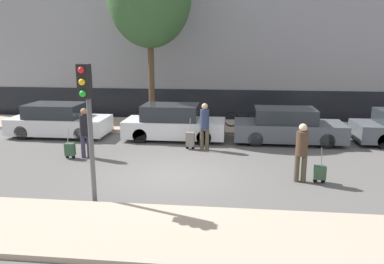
{
  "coord_description": "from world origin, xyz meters",
  "views": [
    {
      "loc": [
        1.77,
        -10.8,
        3.87
      ],
      "look_at": [
        0.36,
        1.8,
        0.95
      ],
      "focal_mm": 35.0,
      "sensor_mm": 36.0,
      "label": 1
    }
  ],
  "objects_px": {
    "parked_car_0": "(59,121)",
    "trolley_center": "(190,139)",
    "parked_car_1": "(174,123)",
    "pedestrian_center": "(205,123)",
    "trolley_right": "(320,172)",
    "parked_bicycle": "(242,119)",
    "pedestrian_right": "(302,149)",
    "parked_car_2": "(287,127)",
    "pedestrian_left": "(85,130)",
    "traffic_light": "(87,106)",
    "trolley_left": "(70,149)"
  },
  "relations": [
    {
      "from": "parked_car_0",
      "to": "trolley_center",
      "type": "relative_size",
      "value": 3.5
    },
    {
      "from": "parked_car_1",
      "to": "pedestrian_center",
      "type": "distance_m",
      "value": 2.13
    },
    {
      "from": "trolley_right",
      "to": "parked_car_0",
      "type": "bearing_deg",
      "value": 154.91
    },
    {
      "from": "pedestrian_center",
      "to": "parked_bicycle",
      "type": "distance_m",
      "value": 4.13
    },
    {
      "from": "parked_car_0",
      "to": "pedestrian_right",
      "type": "distance_m",
      "value": 10.68
    },
    {
      "from": "parked_car_2",
      "to": "trolley_center",
      "type": "xyz_separation_m",
      "value": [
        -3.83,
        -1.48,
        -0.27
      ]
    },
    {
      "from": "parked_car_2",
      "to": "pedestrian_left",
      "type": "height_order",
      "value": "pedestrian_left"
    },
    {
      "from": "parked_car_0",
      "to": "trolley_center",
      "type": "distance_m",
      "value": 6.19
    },
    {
      "from": "parked_car_1",
      "to": "parked_car_2",
      "type": "distance_m",
      "value": 4.71
    },
    {
      "from": "pedestrian_left",
      "to": "parked_car_2",
      "type": "bearing_deg",
      "value": 2.5
    },
    {
      "from": "pedestrian_right",
      "to": "trolley_right",
      "type": "height_order",
      "value": "pedestrian_right"
    },
    {
      "from": "parked_car_2",
      "to": "pedestrian_left",
      "type": "bearing_deg",
      "value": -157.81
    },
    {
      "from": "traffic_light",
      "to": "parked_bicycle",
      "type": "bearing_deg",
      "value": 66.96
    },
    {
      "from": "pedestrian_right",
      "to": "traffic_light",
      "type": "height_order",
      "value": "traffic_light"
    },
    {
      "from": "parked_car_2",
      "to": "trolley_left",
      "type": "relative_size",
      "value": 4.01
    },
    {
      "from": "traffic_light",
      "to": "parked_bicycle",
      "type": "distance_m",
      "value": 10.11
    },
    {
      "from": "parked_car_1",
      "to": "trolley_right",
      "type": "height_order",
      "value": "parked_car_1"
    },
    {
      "from": "trolley_center",
      "to": "traffic_light",
      "type": "height_order",
      "value": "traffic_light"
    },
    {
      "from": "parked_car_0",
      "to": "parked_car_2",
      "type": "xyz_separation_m",
      "value": [
        9.82,
        -0.06,
        -0.0
      ]
    },
    {
      "from": "trolley_center",
      "to": "pedestrian_right",
      "type": "height_order",
      "value": "pedestrian_right"
    },
    {
      "from": "parked_car_1",
      "to": "trolley_right",
      "type": "relative_size",
      "value": 3.99
    },
    {
      "from": "pedestrian_center",
      "to": "parked_bicycle",
      "type": "height_order",
      "value": "pedestrian_center"
    },
    {
      "from": "pedestrian_right",
      "to": "pedestrian_left",
      "type": "bearing_deg",
      "value": -9.85
    },
    {
      "from": "parked_car_0",
      "to": "parked_car_1",
      "type": "xyz_separation_m",
      "value": [
        5.1,
        -0.04,
        0.02
      ]
    },
    {
      "from": "parked_car_2",
      "to": "trolley_left",
      "type": "xyz_separation_m",
      "value": [
        -7.88,
        -3.19,
        -0.33
      ]
    },
    {
      "from": "parked_car_0",
      "to": "pedestrian_left",
      "type": "distance_m",
      "value": 3.94
    },
    {
      "from": "traffic_light",
      "to": "pedestrian_center",
      "type": "bearing_deg",
      "value": 65.82
    },
    {
      "from": "pedestrian_center",
      "to": "parked_bicycle",
      "type": "relative_size",
      "value": 1.01
    },
    {
      "from": "parked_car_0",
      "to": "pedestrian_center",
      "type": "relative_size",
      "value": 2.35
    },
    {
      "from": "parked_car_2",
      "to": "pedestrian_right",
      "type": "distance_m",
      "value": 4.67
    },
    {
      "from": "traffic_light",
      "to": "pedestrian_right",
      "type": "bearing_deg",
      "value": 21.9
    },
    {
      "from": "pedestrian_left",
      "to": "parked_bicycle",
      "type": "bearing_deg",
      "value": 23.82
    },
    {
      "from": "parked_car_1",
      "to": "pedestrian_center",
      "type": "xyz_separation_m",
      "value": [
        1.43,
        -1.53,
        0.34
      ]
    },
    {
      "from": "trolley_center",
      "to": "parked_bicycle",
      "type": "distance_m",
      "value": 4.29
    },
    {
      "from": "trolley_left",
      "to": "pedestrian_right",
      "type": "bearing_deg",
      "value": -10.84
    },
    {
      "from": "pedestrian_left",
      "to": "trolley_center",
      "type": "bearing_deg",
      "value": 3.57
    },
    {
      "from": "pedestrian_left",
      "to": "pedestrian_right",
      "type": "relative_size",
      "value": 1.02
    },
    {
      "from": "parked_car_0",
      "to": "parked_bicycle",
      "type": "xyz_separation_m",
      "value": [
        8.03,
        2.23,
        -0.17
      ]
    },
    {
      "from": "trolley_left",
      "to": "pedestrian_right",
      "type": "height_order",
      "value": "pedestrian_right"
    },
    {
      "from": "parked_car_1",
      "to": "traffic_light",
      "type": "height_order",
      "value": "traffic_light"
    },
    {
      "from": "parked_car_1",
      "to": "pedestrian_right",
      "type": "xyz_separation_m",
      "value": [
        4.47,
        -4.67,
        0.3
      ]
    },
    {
      "from": "traffic_light",
      "to": "trolley_right",
      "type": "bearing_deg",
      "value": 19.79
    },
    {
      "from": "parked_car_0",
      "to": "trolley_center",
      "type": "height_order",
      "value": "parked_car_0"
    },
    {
      "from": "parked_bicycle",
      "to": "traffic_light",
      "type": "bearing_deg",
      "value": -113.04
    },
    {
      "from": "pedestrian_center",
      "to": "trolley_right",
      "type": "height_order",
      "value": "pedestrian_center"
    },
    {
      "from": "trolley_left",
      "to": "pedestrian_center",
      "type": "bearing_deg",
      "value": 19.96
    },
    {
      "from": "pedestrian_left",
      "to": "traffic_light",
      "type": "bearing_deg",
      "value": -85.8
    },
    {
      "from": "parked_car_2",
      "to": "pedestrian_center",
      "type": "distance_m",
      "value": 3.63
    },
    {
      "from": "parked_car_0",
      "to": "pedestrian_right",
      "type": "xyz_separation_m",
      "value": [
        9.58,
        -4.71,
        0.32
      ]
    },
    {
      "from": "parked_car_1",
      "to": "trolley_right",
      "type": "distance_m",
      "value": 6.89
    }
  ]
}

